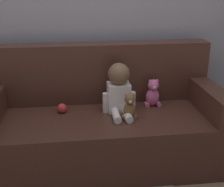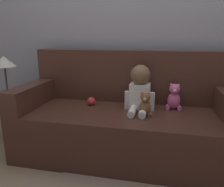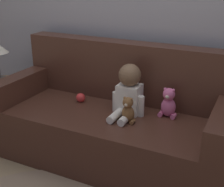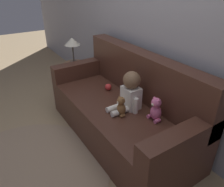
# 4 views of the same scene
# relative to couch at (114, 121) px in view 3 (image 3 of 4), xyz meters

# --- Properties ---
(ground_plane) EXTENTS (12.00, 12.00, 0.00)m
(ground_plane) POSITION_rel_couch_xyz_m (0.00, -0.06, -0.33)
(ground_plane) COLOR #9E8460
(couch) EXTENTS (1.88, 0.81, 0.94)m
(couch) POSITION_rel_couch_xyz_m (0.00, 0.00, 0.00)
(couch) COLOR #47281E
(couch) RESTS_ON ground_plane
(person_baby) EXTENTS (0.27, 0.35, 0.40)m
(person_baby) POSITION_rel_couch_xyz_m (0.13, -0.01, 0.29)
(person_baby) COLOR white
(person_baby) RESTS_ON couch
(teddy_bear_brown) EXTENTS (0.12, 0.09, 0.20)m
(teddy_bear_brown) POSITION_rel_couch_xyz_m (0.19, -0.16, 0.20)
(teddy_bear_brown) COLOR brown
(teddy_bear_brown) RESTS_ON couch
(plush_toy_side) EXTENTS (0.14, 0.11, 0.23)m
(plush_toy_side) POSITION_rel_couch_xyz_m (0.43, 0.07, 0.21)
(plush_toy_side) COLOR #DB6699
(plush_toy_side) RESTS_ON couch
(toy_ball) EXTENTS (0.08, 0.08, 0.08)m
(toy_ball) POSITION_rel_couch_xyz_m (-0.33, 0.02, 0.14)
(toy_ball) COLOR red
(toy_ball) RESTS_ON couch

